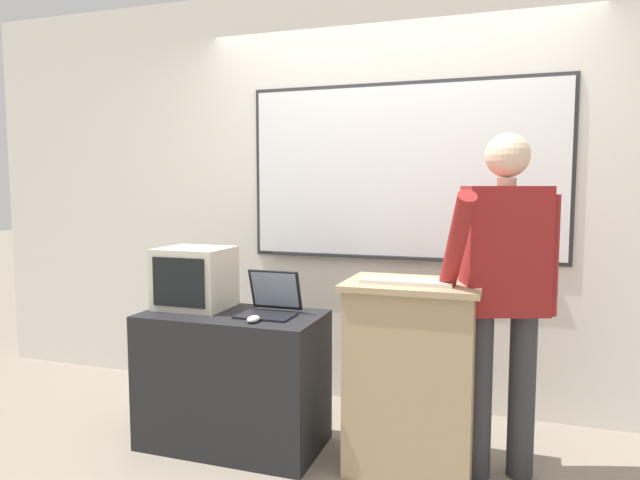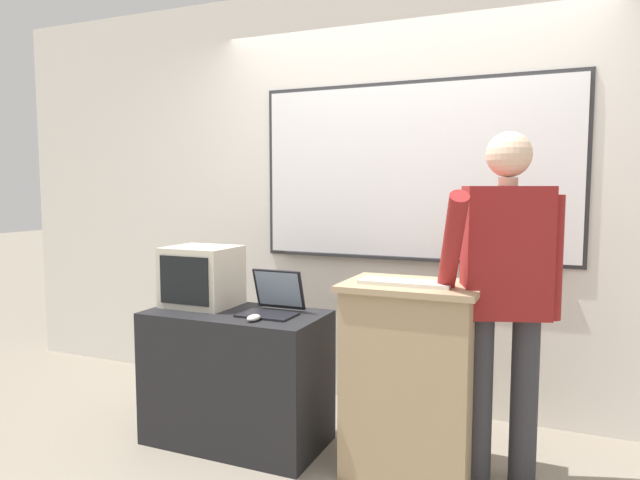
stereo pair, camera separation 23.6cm
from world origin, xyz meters
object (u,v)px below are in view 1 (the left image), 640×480
Objects in this scene: crt_monitor at (195,278)px; wireless_keyboard at (407,282)px; computer_mouse_by_laptop at (253,319)px; lectern_podium at (412,376)px; side_desk at (233,379)px; laptop at (271,300)px; person_presenter at (504,283)px.

wireless_keyboard is at bearing -3.77° from crt_monitor.
lectern_podium is at bearing 14.20° from computer_mouse_by_laptop.
computer_mouse_by_laptop reaches higher than side_desk.
lectern_podium is 3.22× the size of laptop.
person_presenter reaches higher than crt_monitor.
laptop reaches higher than lectern_podium.
lectern_podium is at bearing 2.68° from side_desk.
lectern_podium is 0.50m from wireless_keyboard.
lectern_podium reaches higher than computer_mouse_by_laptop.
wireless_keyboard is at bearing 175.88° from person_presenter.
crt_monitor is at bearing 178.73° from laptop.
wireless_keyboard is at bearing -108.94° from lectern_podium.
side_desk is 9.98× the size of computer_mouse_by_laptop.
side_desk is (-0.99, -0.05, -0.11)m from lectern_podium.
person_presenter is 0.47m from wireless_keyboard.
laptop is 0.67× the size of wireless_keyboard.
crt_monitor is (-0.47, 0.22, 0.16)m from computer_mouse_by_laptop.
computer_mouse_by_laptop is (-0.79, -0.20, 0.28)m from lectern_podium.
computer_mouse_by_laptop is (0.20, -0.15, 0.39)m from side_desk.
lectern_podium is 0.98× the size of side_desk.
side_desk is 0.50m from laptop.
lectern_podium is 1.00m from side_desk.
side_desk is 2.22× the size of wireless_keyboard.
person_presenter is 4.34× the size of crt_monitor.
wireless_keyboard is (0.97, -0.01, 0.61)m from side_desk.
wireless_keyboard is 0.81m from computer_mouse_by_laptop.
lectern_podium is 0.85m from laptop.
wireless_keyboard is (-0.02, -0.06, 0.50)m from lectern_podium.
side_desk is 1.56m from person_presenter.
crt_monitor is (-0.27, 0.07, 0.55)m from side_desk.
person_presenter is 17.11× the size of computer_mouse_by_laptop.
wireless_keyboard is at bearing -0.86° from side_desk.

